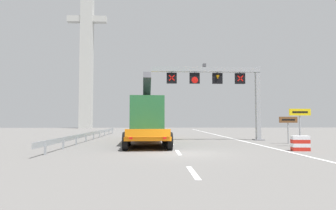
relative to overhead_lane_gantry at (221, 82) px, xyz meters
The scene contains 10 objects.
ground 12.46m from the overhead_lane_gantry, 113.94° to the right, with size 112.00×112.00×0.00m, color slate.
lane_markings 22.85m from the overhead_lane_gantry, 102.35° to the left, with size 0.20×78.53×0.01m.
edge_line_right 5.88m from the overhead_lane_gantry, 46.47° to the left, with size 0.20×63.00×0.01m, color silver.
overhead_lane_gantry is the anchor object (origin of this frame).
heavy_haul_truck_orange 7.74m from the overhead_lane_gantry, 169.20° to the right, with size 3.53×14.15×5.30m.
exit_sign_yellow 8.40m from the overhead_lane_gantry, 57.90° to the right, with size 1.53×0.15×2.64m.
tourist_info_sign_brown 7.11m from the overhead_lane_gantry, 44.16° to the right, with size 1.45×0.15×2.11m.
crash_barrier_striped 10.89m from the overhead_lane_gantry, 74.30° to the right, with size 1.04×0.60×0.90m.
guardrail_left 12.94m from the overhead_lane_gantry, behind, with size 0.13×27.47×0.76m.
bridge_pylon_distant 49.01m from the overhead_lane_gantry, 118.07° to the left, with size 9.00×2.00×40.81m.
Camera 1 is at (-1.53, -16.23, 1.83)m, focal length 31.18 mm.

